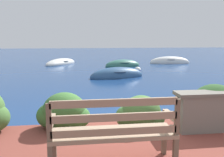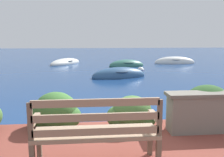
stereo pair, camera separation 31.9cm
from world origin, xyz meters
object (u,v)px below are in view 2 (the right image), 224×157
(rowboat_outer, at_px, (65,63))
(mooring_buoy, at_px, (141,70))
(rowboat_nearest, at_px, (119,76))
(park_bench, at_px, (96,130))
(rowboat_mid, at_px, (126,65))
(rowboat_far, at_px, (175,63))

(rowboat_outer, height_order, mooring_buoy, rowboat_outer)
(rowboat_nearest, xyz_separation_m, rowboat_outer, (-3.02, 6.32, -0.01))
(park_bench, xyz_separation_m, rowboat_mid, (2.40, 12.90, -0.64))
(rowboat_mid, height_order, rowboat_outer, rowboat_mid)
(rowboat_nearest, height_order, mooring_buoy, rowboat_nearest)
(mooring_buoy, bearing_deg, rowboat_mid, 99.64)
(rowboat_far, relative_size, mooring_buoy, 7.22)
(rowboat_mid, height_order, mooring_buoy, rowboat_mid)
(rowboat_nearest, distance_m, rowboat_mid, 4.50)
(rowboat_outer, bearing_deg, park_bench, -141.75)
(rowboat_nearest, relative_size, rowboat_far, 0.95)
(park_bench, height_order, rowboat_mid, park_bench)
(rowboat_mid, bearing_deg, rowboat_far, -170.04)
(rowboat_far, distance_m, mooring_buoy, 5.09)
(park_bench, relative_size, rowboat_outer, 0.50)
(park_bench, height_order, rowboat_nearest, park_bench)
(rowboat_far, bearing_deg, rowboat_nearest, -125.34)
(rowboat_mid, distance_m, rowboat_outer, 4.50)
(rowboat_far, distance_m, rowboat_outer, 7.79)
(rowboat_far, height_order, rowboat_outer, rowboat_far)
(rowboat_far, bearing_deg, park_bench, -109.17)
(rowboat_outer, xyz_separation_m, mooring_buoy, (4.48, -4.38, 0.01))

